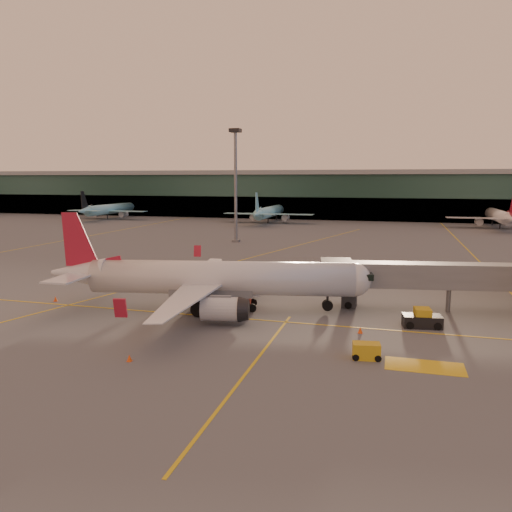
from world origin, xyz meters
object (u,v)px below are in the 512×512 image
(catering_truck, at_px, (234,286))
(pushback_tug, at_px, (422,319))
(main_airplane, at_px, (211,279))
(gpu_cart, at_px, (366,351))

(catering_truck, height_order, pushback_tug, catering_truck)
(main_airplane, relative_size, catering_truck, 5.59)
(catering_truck, relative_size, gpu_cart, 2.63)
(gpu_cart, bearing_deg, main_airplane, 139.88)
(catering_truck, bearing_deg, gpu_cart, -51.96)
(catering_truck, height_order, gpu_cart, catering_truck)
(gpu_cart, distance_m, pushback_tug, 11.51)
(pushback_tug, bearing_deg, main_airplane, 170.93)
(main_airplane, xyz_separation_m, pushback_tug, (22.28, -0.40, -2.73))
(main_airplane, height_order, catering_truck, main_airplane)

